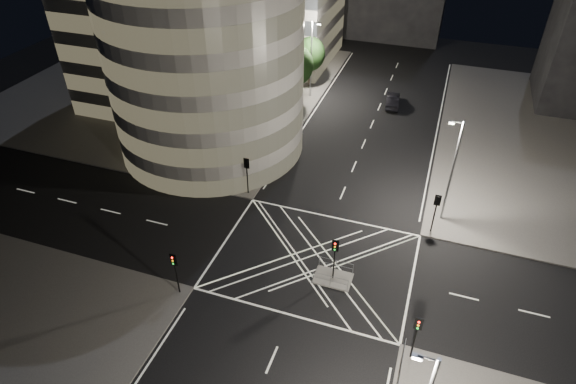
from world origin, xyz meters
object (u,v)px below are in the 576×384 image
at_px(sedan, 393,100).
at_px(traffic_signal_nr, 417,331).
at_px(traffic_signal_fl, 247,169).
at_px(street_lamp_right_far, 452,169).
at_px(central_island, 333,278).
at_px(street_lamp_left_far, 312,57).
at_px(street_lamp_left_near, 260,119).
at_px(traffic_signal_fr, 436,207).
at_px(traffic_signal_island, 335,252).
at_px(traffic_signal_nl, 175,266).

bearing_deg(sedan, traffic_signal_nr, 95.07).
xyz_separation_m(traffic_signal_fl, street_lamp_right_far, (18.24, 2.20, 2.63)).
height_order(central_island, street_lamp_right_far, street_lamp_right_far).
xyz_separation_m(traffic_signal_nr, street_lamp_left_far, (-18.24, 36.80, 2.63)).
bearing_deg(street_lamp_right_far, traffic_signal_fl, -173.12).
height_order(central_island, street_lamp_left_near, street_lamp_left_near).
distance_m(traffic_signal_fl, street_lamp_right_far, 18.55).
bearing_deg(traffic_signal_fl, sedan, 66.86).
bearing_deg(central_island, traffic_signal_fl, 142.46).
relative_size(traffic_signal_fr, sedan, 0.85).
bearing_deg(traffic_signal_island, central_island, 0.00).
xyz_separation_m(traffic_signal_nl, street_lamp_right_far, (18.24, 15.80, 2.63)).
height_order(traffic_signal_fr, traffic_signal_nr, same).
xyz_separation_m(traffic_signal_fr, traffic_signal_nr, (0.00, -13.60, 0.00)).
bearing_deg(traffic_signal_nr, traffic_signal_island, 142.07).
height_order(traffic_signal_nl, traffic_signal_fr, same).
bearing_deg(street_lamp_left_near, street_lamp_right_far, -9.03).
xyz_separation_m(traffic_signal_nr, traffic_signal_island, (-6.80, 5.30, 0.00)).
relative_size(traffic_signal_fl, traffic_signal_nl, 1.00).
distance_m(street_lamp_left_near, street_lamp_left_far, 18.00).
xyz_separation_m(central_island, traffic_signal_fl, (-10.80, 8.30, 2.84)).
relative_size(street_lamp_left_near, street_lamp_right_far, 1.00).
xyz_separation_m(central_island, street_lamp_right_far, (7.44, 10.50, 5.47)).
height_order(traffic_signal_nr, street_lamp_right_far, street_lamp_right_far).
relative_size(central_island, street_lamp_left_near, 0.30).
distance_m(traffic_signal_nr, traffic_signal_island, 8.62).
distance_m(traffic_signal_nl, street_lamp_left_far, 36.90).
bearing_deg(central_island, street_lamp_left_near, 130.27).
relative_size(traffic_signal_nr, street_lamp_left_near, 0.40).
xyz_separation_m(traffic_signal_fl, traffic_signal_fr, (17.60, 0.00, 0.00)).
height_order(traffic_signal_fl, sedan, traffic_signal_fl).
xyz_separation_m(traffic_signal_nr, street_lamp_right_far, (0.64, 15.80, 2.63)).
bearing_deg(traffic_signal_nl, sedan, 74.72).
relative_size(traffic_signal_nl, traffic_signal_island, 1.00).
bearing_deg(traffic_signal_nr, central_island, 142.07).
height_order(traffic_signal_nl, street_lamp_left_near, street_lamp_left_near).
bearing_deg(street_lamp_left_far, traffic_signal_fr, -51.83).
xyz_separation_m(central_island, traffic_signal_nl, (-10.80, -5.30, 2.84)).
bearing_deg(traffic_signal_island, sedan, 90.88).
height_order(traffic_signal_fr, street_lamp_left_far, street_lamp_left_far).
distance_m(traffic_signal_nr, street_lamp_left_near, 26.32).
height_order(traffic_signal_nr, street_lamp_left_far, street_lamp_left_far).
bearing_deg(traffic_signal_fl, traffic_signal_island, -37.54).
distance_m(traffic_signal_fr, traffic_signal_island, 10.73).
height_order(central_island, traffic_signal_fl, traffic_signal_fl).
height_order(traffic_signal_nl, street_lamp_right_far, street_lamp_right_far).
distance_m(traffic_signal_nl, street_lamp_left_near, 18.99).
height_order(central_island, traffic_signal_nr, traffic_signal_nr).
bearing_deg(street_lamp_left_near, traffic_signal_nl, -88.06).
bearing_deg(street_lamp_left_far, traffic_signal_nl, -89.01).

